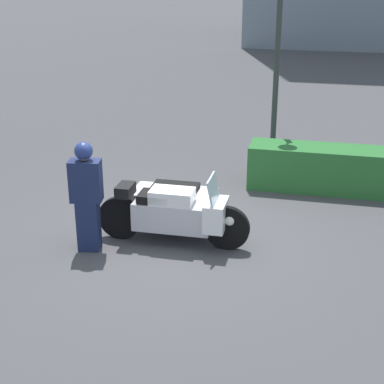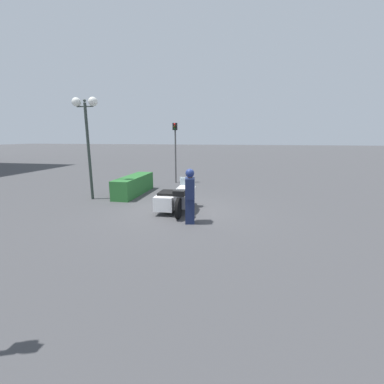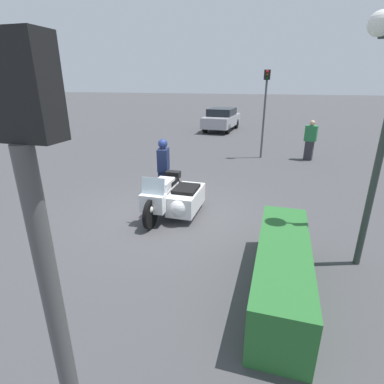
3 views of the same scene
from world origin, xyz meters
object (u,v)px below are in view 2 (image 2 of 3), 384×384
(police_motorcycle, at_px, (176,198))
(officer_rider, at_px, (190,195))
(twin_lamp_post, at_px, (86,121))
(traffic_light_near, at_px, (175,144))
(hedge_bush_curbside, at_px, (134,185))

(police_motorcycle, distance_m, officer_rider, 1.54)
(twin_lamp_post, bearing_deg, officer_rider, -115.67)
(twin_lamp_post, relative_size, traffic_light_near, 1.24)
(hedge_bush_curbside, xyz_separation_m, traffic_light_near, (3.41, -1.18, 1.84))
(police_motorcycle, distance_m, hedge_bush_curbside, 3.58)
(officer_rider, height_order, twin_lamp_post, twin_lamp_post)
(police_motorcycle, relative_size, traffic_light_near, 0.71)
(police_motorcycle, height_order, twin_lamp_post, twin_lamp_post)
(police_motorcycle, distance_m, twin_lamp_post, 5.11)
(police_motorcycle, bearing_deg, hedge_bush_curbside, 47.99)
(traffic_light_near, bearing_deg, officer_rider, 16.76)
(traffic_light_near, bearing_deg, twin_lamp_post, -30.10)
(police_motorcycle, relative_size, twin_lamp_post, 0.58)
(hedge_bush_curbside, distance_m, twin_lamp_post, 3.48)
(officer_rider, bearing_deg, traffic_light_near, 97.33)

